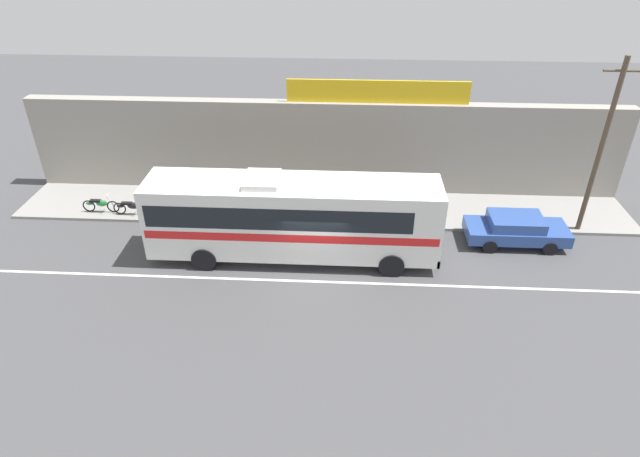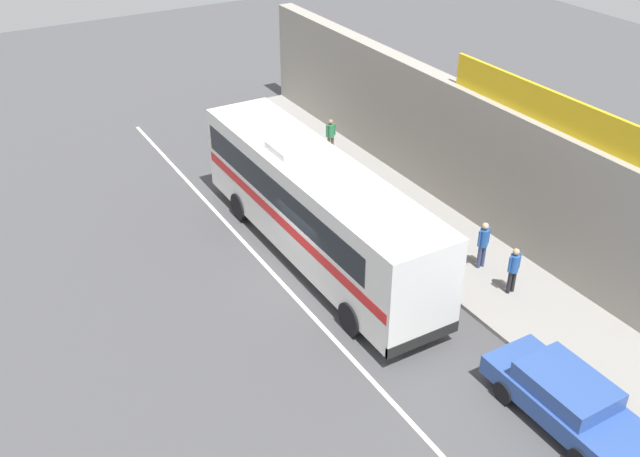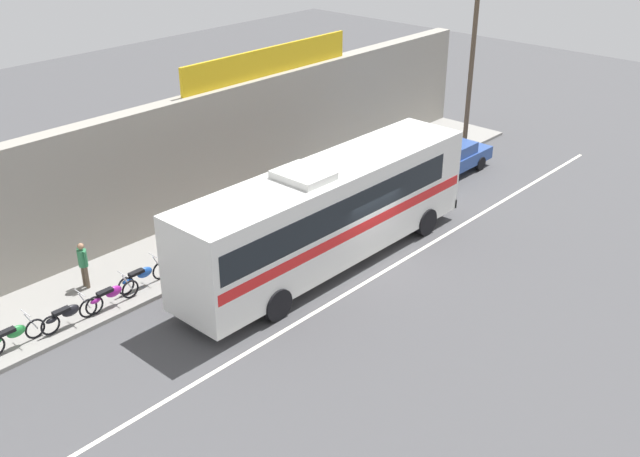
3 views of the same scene
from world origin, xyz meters
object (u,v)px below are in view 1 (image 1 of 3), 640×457
(motorcycle_green, at_px, (100,204))
(motorcycle_black, at_px, (190,206))
(pedestrian_far_left, at_px, (172,183))
(pedestrian_near_shop, at_px, (374,190))
(motorcycle_blue, at_px, (161,208))
(parked_car, at_px, (516,229))
(motorcycle_orange, at_px, (131,207))
(pedestrian_by_curb, at_px, (406,193))
(utility_pole, at_px, (602,147))
(intercity_bus, at_px, (291,215))

(motorcycle_green, distance_m, motorcycle_black, 4.42)
(motorcycle_green, bearing_deg, pedestrian_far_left, 24.74)
(motorcycle_black, distance_m, pedestrian_far_left, 1.90)
(pedestrian_near_shop, bearing_deg, motorcycle_blue, -172.40)
(parked_car, xyz_separation_m, pedestrian_far_left, (-16.37, 2.98, 0.31))
(motorcycle_green, height_order, pedestrian_far_left, pedestrian_far_left)
(motorcycle_green, relative_size, motorcycle_black, 0.94)
(motorcycle_orange, relative_size, pedestrian_near_shop, 1.10)
(motorcycle_blue, bearing_deg, pedestrian_far_left, 86.20)
(motorcycle_orange, height_order, pedestrian_by_curb, pedestrian_by_curb)
(parked_car, height_order, motorcycle_blue, parked_car)
(parked_car, xyz_separation_m, motorcycle_black, (-15.14, 1.61, -0.17))
(utility_pole, height_order, motorcycle_black, utility_pole)
(pedestrian_near_shop, height_order, pedestrian_far_left, pedestrian_near_shop)
(motorcycle_orange, height_order, pedestrian_near_shop, pedestrian_near_shop)
(motorcycle_orange, xyz_separation_m, pedestrian_near_shop, (11.72, 1.36, 0.56))
(utility_pole, xyz_separation_m, motorcycle_orange, (-21.20, 0.13, -3.67))
(intercity_bus, relative_size, pedestrian_by_curb, 7.47)
(intercity_bus, bearing_deg, pedestrian_near_shop, 49.97)
(parked_car, distance_m, motorcycle_blue, 16.54)
(motorcycle_green, relative_size, pedestrian_by_curb, 1.13)
(utility_pole, distance_m, pedestrian_by_curb, 8.63)
(motorcycle_black, bearing_deg, motorcycle_green, -178.60)
(intercity_bus, xyz_separation_m, pedestrian_near_shop, (3.62, 4.31, -0.94))
(motorcycle_blue, bearing_deg, motorcycle_black, 11.69)
(motorcycle_blue, relative_size, pedestrian_near_shop, 1.12)
(motorcycle_green, distance_m, pedestrian_far_left, 3.55)
(pedestrian_by_curb, height_order, pedestrian_far_left, pedestrian_by_curb)
(pedestrian_far_left, bearing_deg, parked_car, -10.30)
(parked_car, relative_size, motorcycle_orange, 2.38)
(pedestrian_far_left, bearing_deg, intercity_bus, -35.12)
(motorcycle_green, bearing_deg, motorcycle_orange, -5.76)
(motorcycle_black, distance_m, pedestrian_by_curb, 10.53)
(motorcycle_orange, relative_size, pedestrian_by_curb, 1.15)
(utility_pole, distance_m, pedestrian_far_left, 19.95)
(motorcycle_orange, bearing_deg, intercity_bus, -20.01)
(parked_car, distance_m, utility_pole, 4.92)
(utility_pole, xyz_separation_m, motorcycle_black, (-18.39, 0.40, -3.67))
(motorcycle_green, height_order, pedestrian_near_shop, pedestrian_near_shop)
(motorcycle_green, bearing_deg, motorcycle_blue, -3.14)
(parked_car, bearing_deg, pedestrian_near_shop, 156.56)
(motorcycle_orange, bearing_deg, motorcycle_black, 5.50)
(parked_car, distance_m, pedestrian_near_shop, 6.81)
(motorcycle_orange, bearing_deg, motorcycle_blue, -0.24)
(parked_car, height_order, utility_pole, utility_pole)
(motorcycle_black, height_order, pedestrian_near_shop, pedestrian_near_shop)
(motorcycle_black, bearing_deg, pedestrian_far_left, 132.07)
(intercity_bus, relative_size, motorcycle_blue, 6.36)
(motorcycle_blue, xyz_separation_m, pedestrian_far_left, (0.11, 1.64, 0.48))
(motorcycle_orange, distance_m, pedestrian_near_shop, 11.81)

